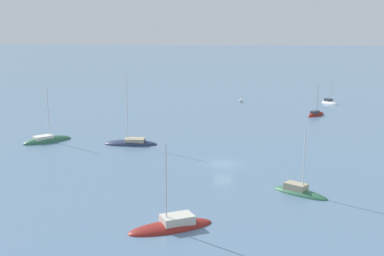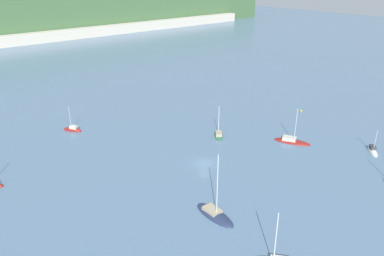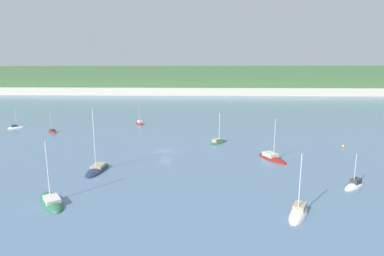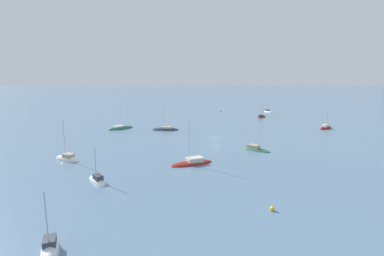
{
  "view_description": "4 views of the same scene",
  "coord_description": "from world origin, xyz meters",
  "px_view_note": "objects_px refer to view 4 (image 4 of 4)",
  "views": [
    {
      "loc": [
        72.34,
        -1.65,
        20.44
      ],
      "look_at": [
        -5.16,
        -4.61,
        3.98
      ],
      "focal_mm": 50.0,
      "sensor_mm": 36.0,
      "label": 1
    },
    {
      "loc": [
        -47.59,
        -52.23,
        38.35
      ],
      "look_at": [
        5.89,
        10.99,
        3.13
      ],
      "focal_mm": 35.0,
      "sensor_mm": 36.0,
      "label": 2
    },
    {
      "loc": [
        9.41,
        -67.07,
        18.1
      ],
      "look_at": [
        5.53,
        13.46,
        2.95
      ],
      "focal_mm": 28.0,
      "sensor_mm": 36.0,
      "label": 3
    },
    {
      "loc": [
        78.67,
        -3.99,
        17.48
      ],
      "look_at": [
        -3.92,
        -6.24,
        1.93
      ],
      "focal_mm": 28.0,
      "sensor_mm": 36.0,
      "label": 4
    }
  ],
  "objects_px": {
    "sailboat_0": "(268,112)",
    "sailboat_2": "(326,128)",
    "sailboat_5": "(192,163)",
    "sailboat_9": "(261,117)",
    "sailboat_3": "(97,181)",
    "sailboat_7": "(50,251)",
    "sailboat_8": "(165,130)",
    "mooring_buoy_0": "(221,111)",
    "mooring_buoy_1": "(272,209)",
    "sailboat_1": "(121,129)",
    "sailboat_6": "(255,149)",
    "sailboat_4": "(67,159)"
  },
  "relations": [
    {
      "from": "sailboat_1",
      "to": "sailboat_6",
      "type": "relative_size",
      "value": 1.18
    },
    {
      "from": "sailboat_7",
      "to": "mooring_buoy_1",
      "type": "height_order",
      "value": "sailboat_7"
    },
    {
      "from": "sailboat_5",
      "to": "sailboat_9",
      "type": "height_order",
      "value": "sailboat_5"
    },
    {
      "from": "sailboat_2",
      "to": "sailboat_4",
      "type": "xyz_separation_m",
      "value": [
        35.31,
        -65.97,
        0.0
      ]
    },
    {
      "from": "mooring_buoy_0",
      "to": "sailboat_9",
      "type": "bearing_deg",
      "value": 40.9
    },
    {
      "from": "sailboat_7",
      "to": "mooring_buoy_0",
      "type": "height_order",
      "value": "sailboat_7"
    },
    {
      "from": "sailboat_4",
      "to": "sailboat_7",
      "type": "height_order",
      "value": "sailboat_4"
    },
    {
      "from": "sailboat_6",
      "to": "mooring_buoy_0",
      "type": "height_order",
      "value": "sailboat_6"
    },
    {
      "from": "sailboat_7",
      "to": "sailboat_0",
      "type": "bearing_deg",
      "value": 134.77
    },
    {
      "from": "sailboat_2",
      "to": "sailboat_5",
      "type": "distance_m",
      "value": 55.23
    },
    {
      "from": "mooring_buoy_0",
      "to": "sailboat_2",
      "type": "bearing_deg",
      "value": 36.63
    },
    {
      "from": "sailboat_1",
      "to": "sailboat_2",
      "type": "relative_size",
      "value": 1.31
    },
    {
      "from": "sailboat_2",
      "to": "sailboat_8",
      "type": "relative_size",
      "value": 0.6
    },
    {
      "from": "sailboat_9",
      "to": "mooring_buoy_1",
      "type": "distance_m",
      "value": 81.47
    },
    {
      "from": "sailboat_1",
      "to": "sailboat_7",
      "type": "xyz_separation_m",
      "value": [
        64.65,
        10.09,
        0.05
      ]
    },
    {
      "from": "sailboat_1",
      "to": "sailboat_3",
      "type": "xyz_separation_m",
      "value": [
        45.42,
        8.21,
        0.05
      ]
    },
    {
      "from": "mooring_buoy_0",
      "to": "mooring_buoy_1",
      "type": "relative_size",
      "value": 1.38
    },
    {
      "from": "sailboat_0",
      "to": "sailboat_2",
      "type": "relative_size",
      "value": 0.93
    },
    {
      "from": "sailboat_0",
      "to": "sailboat_8",
      "type": "distance_m",
      "value": 58.13
    },
    {
      "from": "sailboat_0",
      "to": "sailboat_1",
      "type": "height_order",
      "value": "sailboat_1"
    },
    {
      "from": "sailboat_9",
      "to": "mooring_buoy_0",
      "type": "xyz_separation_m",
      "value": [
        -16.91,
        -14.65,
        0.33
      ]
    },
    {
      "from": "mooring_buoy_0",
      "to": "mooring_buoy_1",
      "type": "distance_m",
      "value": 97.07
    },
    {
      "from": "sailboat_5",
      "to": "sailboat_8",
      "type": "height_order",
      "value": "sailboat_8"
    },
    {
      "from": "sailboat_0",
      "to": "sailboat_3",
      "type": "bearing_deg",
      "value": -59.81
    },
    {
      "from": "sailboat_0",
      "to": "sailboat_3",
      "type": "height_order",
      "value": "sailboat_0"
    },
    {
      "from": "sailboat_1",
      "to": "mooring_buoy_0",
      "type": "distance_m",
      "value": 54.09
    },
    {
      "from": "sailboat_1",
      "to": "mooring_buoy_1",
      "type": "xyz_separation_m",
      "value": [
        55.01,
        34.07,
        0.23
      ]
    },
    {
      "from": "sailboat_2",
      "to": "mooring_buoy_1",
      "type": "xyz_separation_m",
      "value": [
        56.76,
        -29.9,
        0.19
      ]
    },
    {
      "from": "sailboat_5",
      "to": "mooring_buoy_1",
      "type": "bearing_deg",
      "value": 93.78
    },
    {
      "from": "sailboat_6",
      "to": "sailboat_7",
      "type": "xyz_separation_m",
      "value": [
        39.9,
        -27.28,
        -0.03
      ]
    },
    {
      "from": "sailboat_3",
      "to": "sailboat_0",
      "type": "bearing_deg",
      "value": -68.88
    },
    {
      "from": "sailboat_7",
      "to": "sailboat_8",
      "type": "bearing_deg",
      "value": 154.12
    },
    {
      "from": "sailboat_2",
      "to": "sailboat_6",
      "type": "relative_size",
      "value": 0.91
    },
    {
      "from": "sailboat_3",
      "to": "sailboat_7",
      "type": "bearing_deg",
      "value": 145.13
    },
    {
      "from": "sailboat_8",
      "to": "sailboat_9",
      "type": "distance_m",
      "value": 43.55
    },
    {
      "from": "sailboat_8",
      "to": "mooring_buoy_0",
      "type": "relative_size",
      "value": 14.71
    },
    {
      "from": "sailboat_5",
      "to": "sailboat_2",
      "type": "bearing_deg",
      "value": -162.78
    },
    {
      "from": "sailboat_1",
      "to": "sailboat_8",
      "type": "relative_size",
      "value": 0.78
    },
    {
      "from": "sailboat_1",
      "to": "sailboat_3",
      "type": "relative_size",
      "value": 1.56
    },
    {
      "from": "sailboat_0",
      "to": "sailboat_2",
      "type": "height_order",
      "value": "sailboat_2"
    },
    {
      "from": "sailboat_2",
      "to": "mooring_buoy_1",
      "type": "distance_m",
      "value": 64.15
    },
    {
      "from": "sailboat_8",
      "to": "sailboat_4",
      "type": "bearing_deg",
      "value": 64.94
    },
    {
      "from": "sailboat_1",
      "to": "sailboat_8",
      "type": "distance_m",
      "value": 14.19
    },
    {
      "from": "sailboat_1",
      "to": "sailboat_3",
      "type": "height_order",
      "value": "sailboat_1"
    },
    {
      "from": "sailboat_4",
      "to": "sailboat_5",
      "type": "height_order",
      "value": "sailboat_5"
    },
    {
      "from": "sailboat_4",
      "to": "mooring_buoy_1",
      "type": "bearing_deg",
      "value": 177.29
    },
    {
      "from": "sailboat_4",
      "to": "sailboat_6",
      "type": "distance_m",
      "value": 40.34
    },
    {
      "from": "sailboat_8",
      "to": "sailboat_0",
      "type": "bearing_deg",
      "value": -132.62
    },
    {
      "from": "sailboat_5",
      "to": "mooring_buoy_1",
      "type": "distance_m",
      "value": 22.24
    },
    {
      "from": "sailboat_2",
      "to": "sailboat_7",
      "type": "height_order",
      "value": "sailboat_7"
    }
  ]
}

